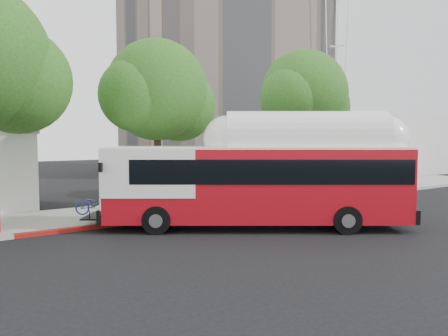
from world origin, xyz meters
name	(u,v)px	position (x,y,z in m)	size (l,w,h in m)	color
ground	(247,231)	(0.00, 0.00, 0.00)	(120.00, 120.00, 0.00)	black
sidewalk	(171,208)	(0.00, 6.50, 0.07)	(60.00, 5.00, 0.15)	gray
curb_strip	(197,215)	(0.00, 3.90, 0.07)	(60.00, 0.30, 0.15)	gray
red_curb_segment	(138,222)	(-3.00, 3.90, 0.08)	(10.00, 0.32, 0.16)	maroon
street_tree_mid	(164,95)	(-0.59, 6.06, 5.91)	(5.75, 5.00, 8.62)	#2D2116
street_tree_right	(308,98)	(9.44, 5.86, 6.26)	(6.21, 5.40, 9.18)	#2D2116
apartment_tower	(221,16)	(18.00, 28.00, 17.62)	(18.00, 18.00, 37.00)	gray
horizon_block	(374,145)	(30.00, 16.00, 3.00)	(20.00, 12.00, 6.00)	silver
transit_bus	(258,185)	(0.73, 0.16, 1.82)	(12.09, 9.36, 3.89)	#A70B16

